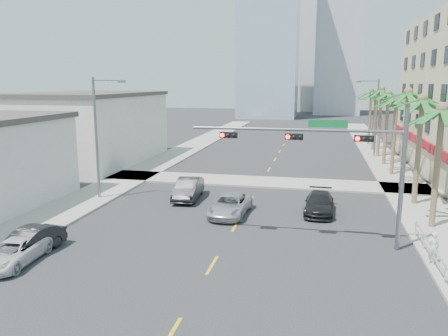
{
  "coord_description": "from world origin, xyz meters",
  "views": [
    {
      "loc": [
        4.74,
        -15.1,
        8.64
      ],
      "look_at": [
        -0.82,
        10.44,
        3.5
      ],
      "focal_mm": 35.0,
      "sensor_mm": 36.0,
      "label": 1
    }
  ],
  "objects_px": {
    "car_lane_center": "(230,205)",
    "pedestrian": "(433,248)",
    "traffic_signal_mast": "(338,153)",
    "car_parked_mid": "(29,242)",
    "car_lane_left": "(188,189)",
    "car_lane_right": "(319,203)",
    "car_parked_far": "(14,252)"
  },
  "relations": [
    {
      "from": "traffic_signal_mast",
      "to": "car_parked_far",
      "type": "bearing_deg",
      "value": -159.07
    },
    {
      "from": "traffic_signal_mast",
      "to": "car_lane_right",
      "type": "bearing_deg",
      "value": 97.75
    },
    {
      "from": "car_parked_mid",
      "to": "pedestrian",
      "type": "height_order",
      "value": "pedestrian"
    },
    {
      "from": "traffic_signal_mast",
      "to": "car_parked_mid",
      "type": "xyz_separation_m",
      "value": [
        -15.18,
        -4.69,
        -4.38
      ]
    },
    {
      "from": "car_parked_mid",
      "to": "car_parked_far",
      "type": "height_order",
      "value": "car_parked_mid"
    },
    {
      "from": "traffic_signal_mast",
      "to": "car_parked_mid",
      "type": "distance_m",
      "value": 16.49
    },
    {
      "from": "car_lane_left",
      "to": "traffic_signal_mast",
      "type": "bearing_deg",
      "value": -40.5
    },
    {
      "from": "car_parked_far",
      "to": "car_lane_center",
      "type": "xyz_separation_m",
      "value": [
        8.61,
        10.01,
        0.09
      ]
    },
    {
      "from": "pedestrian",
      "to": "traffic_signal_mast",
      "type": "bearing_deg",
      "value": -32.93
    },
    {
      "from": "car_lane_center",
      "to": "car_lane_right",
      "type": "xyz_separation_m",
      "value": [
        5.77,
        1.72,
        -0.0
      ]
    },
    {
      "from": "car_lane_center",
      "to": "pedestrian",
      "type": "relative_size",
      "value": 3.12
    },
    {
      "from": "traffic_signal_mast",
      "to": "car_parked_far",
      "type": "distance_m",
      "value": 16.86
    },
    {
      "from": "car_parked_far",
      "to": "car_parked_mid",
      "type": "bearing_deg",
      "value": 86.46
    },
    {
      "from": "car_lane_left",
      "to": "car_lane_right",
      "type": "height_order",
      "value": "car_lane_left"
    },
    {
      "from": "pedestrian",
      "to": "car_parked_far",
      "type": "bearing_deg",
      "value": 0.08
    },
    {
      "from": "car_lane_left",
      "to": "car_lane_center",
      "type": "xyz_separation_m",
      "value": [
        3.88,
        -3.33,
        -0.1
      ]
    },
    {
      "from": "traffic_signal_mast",
      "to": "pedestrian",
      "type": "bearing_deg",
      "value": -21.43
    },
    {
      "from": "car_lane_left",
      "to": "car_lane_center",
      "type": "relative_size",
      "value": 0.97
    },
    {
      "from": "car_lane_right",
      "to": "pedestrian",
      "type": "relative_size",
      "value": 2.98
    },
    {
      "from": "car_lane_center",
      "to": "pedestrian",
      "type": "height_order",
      "value": "pedestrian"
    },
    {
      "from": "traffic_signal_mast",
      "to": "car_lane_right",
      "type": "height_order",
      "value": "traffic_signal_mast"
    },
    {
      "from": "car_parked_far",
      "to": "traffic_signal_mast",
      "type": "bearing_deg",
      "value": 17.4
    },
    {
      "from": "car_lane_right",
      "to": "pedestrian",
      "type": "height_order",
      "value": "pedestrian"
    },
    {
      "from": "car_parked_far",
      "to": "car_lane_left",
      "type": "distance_m",
      "value": 14.15
    },
    {
      "from": "car_parked_mid",
      "to": "car_lane_left",
      "type": "height_order",
      "value": "car_lane_left"
    },
    {
      "from": "car_parked_mid",
      "to": "car_lane_center",
      "type": "xyz_separation_m",
      "value": [
        8.61,
        8.89,
        -0.01
      ]
    },
    {
      "from": "car_lane_right",
      "to": "car_lane_left",
      "type": "bearing_deg",
      "value": 172.33
    },
    {
      "from": "car_parked_mid",
      "to": "pedestrian",
      "type": "distance_m",
      "value": 19.92
    },
    {
      "from": "traffic_signal_mast",
      "to": "car_parked_mid",
      "type": "height_order",
      "value": "traffic_signal_mast"
    },
    {
      "from": "traffic_signal_mast",
      "to": "car_parked_far",
      "type": "relative_size",
      "value": 2.64
    },
    {
      "from": "traffic_signal_mast",
      "to": "pedestrian",
      "type": "distance_m",
      "value": 6.37
    },
    {
      "from": "car_parked_far",
      "to": "car_lane_left",
      "type": "relative_size",
      "value": 0.89
    }
  ]
}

